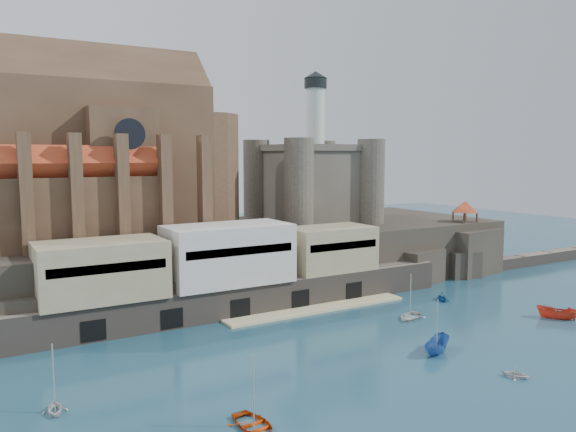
% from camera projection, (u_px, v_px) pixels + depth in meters
% --- Properties ---
extents(ground, '(300.00, 300.00, 0.00)m').
position_uv_depth(ground, '(386.00, 347.00, 67.53)').
color(ground, navy).
rests_on(ground, ground).
extents(promontory, '(100.00, 36.00, 10.00)m').
position_uv_depth(promontory, '(241.00, 256.00, 100.56)').
color(promontory, black).
rests_on(promontory, ground).
extents(quay, '(70.00, 12.00, 13.05)m').
position_uv_depth(quay, '(228.00, 272.00, 81.44)').
color(quay, '#645A50').
rests_on(quay, ground).
extents(church, '(47.00, 25.93, 30.51)m').
position_uv_depth(church, '(97.00, 161.00, 88.68)').
color(church, '#473221').
rests_on(church, promontory).
extents(castle_keep, '(21.20, 21.20, 29.30)m').
position_uv_depth(castle_keep, '(312.00, 179.00, 108.82)').
color(castle_keep, '#474138').
rests_on(castle_keep, promontory).
extents(rock_outcrop, '(14.50, 10.50, 8.70)m').
position_uv_depth(rock_outcrop, '(464.00, 252.00, 110.49)').
color(rock_outcrop, black).
rests_on(rock_outcrop, ground).
extents(pavilion, '(6.40, 6.40, 5.40)m').
position_uv_depth(pavilion, '(465.00, 208.00, 109.68)').
color(pavilion, '#473221').
rests_on(pavilion, rock_outcrop).
extents(breakwater, '(40.00, 3.00, 2.40)m').
position_uv_depth(breakwater, '(548.00, 262.00, 121.53)').
color(breakwater, '#645A50').
rests_on(breakwater, ground).
extents(boat_0, '(3.89, 1.38, 5.36)m').
position_uv_depth(boat_0, '(254.00, 427.00, 47.66)').
color(boat_0, '#B93203').
rests_on(boat_0, ground).
extents(boat_1, '(2.83, 2.42, 2.80)m').
position_uv_depth(boat_1, '(515.00, 377.00, 58.38)').
color(boat_1, silver).
rests_on(boat_1, ground).
extents(boat_2, '(2.83, 2.80, 5.51)m').
position_uv_depth(boat_2, '(436.00, 353.00, 65.70)').
color(boat_2, '#2858A0').
rests_on(boat_2, ground).
extents(boat_4, '(2.87, 1.98, 3.09)m').
position_uv_depth(boat_4, '(55.00, 413.00, 50.39)').
color(boat_4, silver).
rests_on(boat_4, ground).
extents(boat_5, '(2.85, 2.87, 5.39)m').
position_uv_depth(boat_5, '(557.00, 319.00, 79.31)').
color(boat_5, '#BD361E').
rests_on(boat_5, ground).
extents(boat_6, '(2.70, 3.92, 5.35)m').
position_uv_depth(boat_6, '(410.00, 318.00, 79.45)').
color(boat_6, beige).
rests_on(boat_6, ground).
extents(boat_7, '(3.20, 2.68, 3.18)m').
position_uv_depth(boat_7, '(442.00, 301.00, 89.09)').
color(boat_7, '#164A8F').
rests_on(boat_7, ground).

